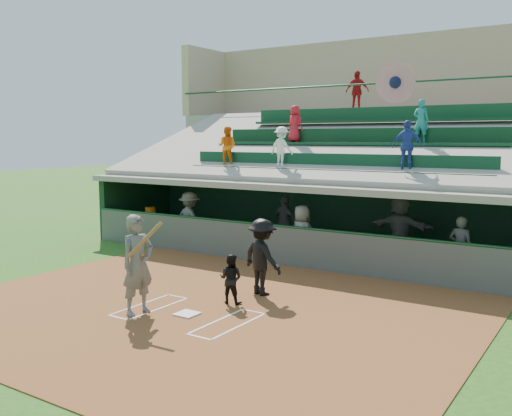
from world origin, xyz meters
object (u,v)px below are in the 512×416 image
Objects in this scene: batter_at_plate at (138,264)px; water_cooler at (150,212)px; catcher at (231,279)px; white_table at (152,228)px; home_plate at (187,314)px.

water_cooler is at bearing 131.71° from batter_at_plate.
water_cooler is (-5.68, 6.37, -0.05)m from batter_at_plate.
water_cooler is at bearing -45.40° from catcher.
batter_at_plate is 2.05m from catcher.
batter_at_plate is at bearing 44.06° from catcher.
batter_at_plate reaches higher than water_cooler.
water_cooler reaches higher than white_table.
batter_at_plate is (-0.88, -0.47, 1.01)m from home_plate.
white_table is at bearing 131.38° from batter_at_plate.
water_cooler is at bearing 138.04° from home_plate.
catcher is (1.15, 1.62, -0.48)m from batter_at_plate.
catcher is at bearing 54.65° from batter_at_plate.
catcher is at bearing -16.47° from white_table.
home_plate is at bearing -41.96° from water_cooler.
batter_at_plate is 1.89× the size of catcher.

